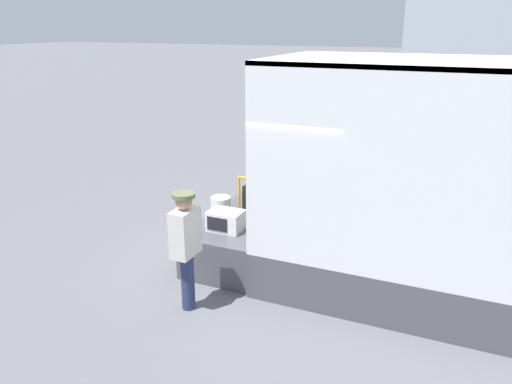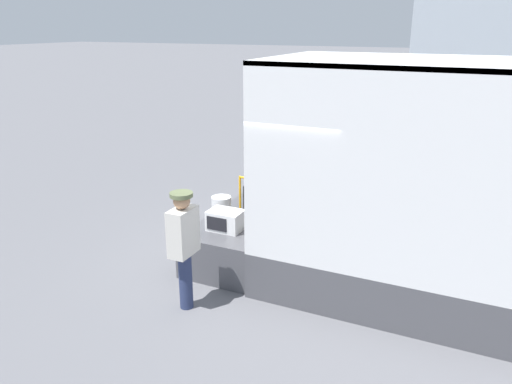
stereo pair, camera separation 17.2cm
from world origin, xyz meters
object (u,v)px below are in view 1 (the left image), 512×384
portable_generator (260,198)px  orange_bucket (221,206)px  worker_person (186,240)px  microwave (226,221)px

portable_generator → orange_bucket: size_ratio=1.99×
portable_generator → orange_bucket: (-0.51, -0.45, -0.08)m
portable_generator → orange_bucket: portable_generator is taller
portable_generator → worker_person: bearing=-93.5°
worker_person → orange_bucket: bearing=102.6°
microwave → portable_generator: size_ratio=0.80×
microwave → orange_bucket: bearing=125.0°
microwave → portable_generator: portable_generator is taller
microwave → portable_generator: bearing=79.8°
orange_bucket → worker_person: bearing=-77.4°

